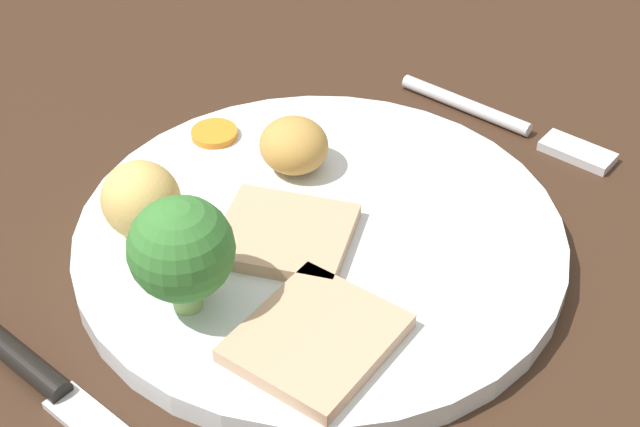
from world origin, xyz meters
TOP-DOWN VIEW (x-y plane):
  - dining_table at (0.00, 0.00)cm, footprint 120.00×84.00cm
  - dinner_plate at (3.08, 1.85)cm, footprint 26.40×26.40cm
  - meat_slice_main at (5.06, 1.13)cm, footprint 8.51×8.83cm
  - meat_slice_under at (9.44, 7.26)cm, footprint 7.91×7.08cm
  - roast_potato_left at (-0.45, -2.89)cm, footprint 4.91×5.01cm
  - roast_potato_right at (9.41, -5.04)cm, footprint 5.12×5.32cm
  - carrot_coin_front at (0.93, -8.66)cm, footprint 2.83×2.83cm
  - broccoli_floret at (11.71, 0.90)cm, footprint 5.09×5.09cm
  - fork at (-13.59, 3.28)cm, footprint 2.21×15.30cm
  - knife at (18.84, -0.73)cm, footprint 1.92×18.53cm

SIDE VIEW (x-z plane):
  - dining_table at x=0.00cm, z-range 0.00..3.60cm
  - fork at x=-13.59cm, z-range 3.54..4.44cm
  - knife at x=18.84cm, z-range 3.45..4.65cm
  - dinner_plate at x=3.08cm, z-range 3.60..5.00cm
  - carrot_coin_front at x=0.93cm, z-range 5.00..5.43cm
  - meat_slice_main at x=5.06cm, z-range 5.00..5.80cm
  - meat_slice_under at x=9.44cm, z-range 5.00..5.80cm
  - roast_potato_left at x=-0.45cm, z-range 5.00..8.12cm
  - roast_potato_right at x=9.41cm, z-range 5.00..9.13cm
  - broccoli_floret at x=11.71cm, z-range 5.50..11.74cm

